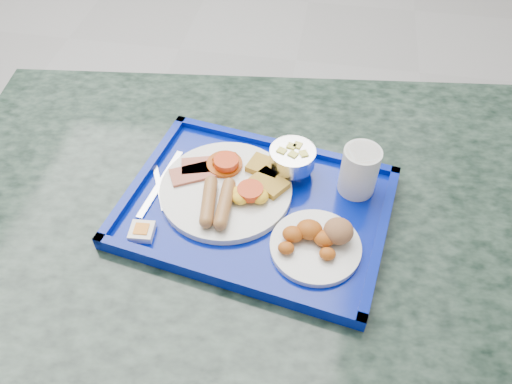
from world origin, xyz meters
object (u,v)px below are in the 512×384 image
tray (256,208)px  main_plate (229,188)px  table (258,266)px  bread_plate (318,241)px  juice_cup (360,169)px  fruit_bowl (292,158)px

tray → main_plate: 0.07m
table → bread_plate: (0.12, -0.09, 0.24)m
main_plate → juice_cup: bearing=12.1°
tray → table: bearing=77.9°
table → tray: bearing=-102.1°
tray → fruit_bowl: 0.13m
main_plate → juice_cup: 0.26m
tray → bread_plate: size_ratio=3.36×
main_plate → juice_cup: juice_cup is taller
main_plate → tray: bearing=-23.9°
tray → juice_cup: size_ratio=5.45×
table → main_plate: size_ratio=5.37×
main_plate → fruit_bowl: 0.14m
table → main_plate: main_plate is taller
main_plate → bread_plate: bread_plate is taller
bread_plate → juice_cup: 0.17m
tray → fruit_bowl: bearing=60.8°
juice_cup → main_plate: bearing=-167.9°
table → fruit_bowl: size_ratio=15.18×
fruit_bowl → juice_cup: bearing=-9.6°
tray → fruit_bowl: (0.06, 0.10, 0.05)m
tray → bread_plate: bread_plate is taller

